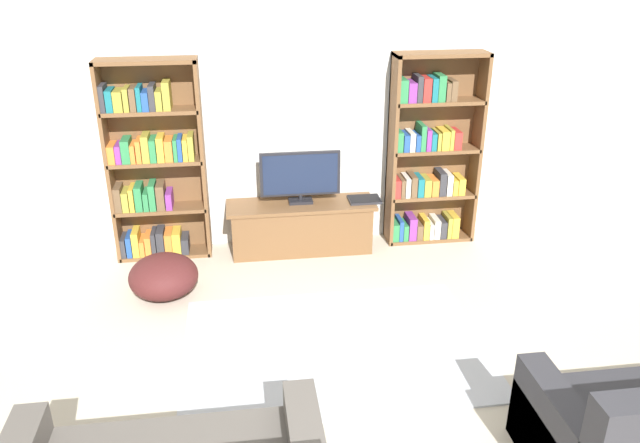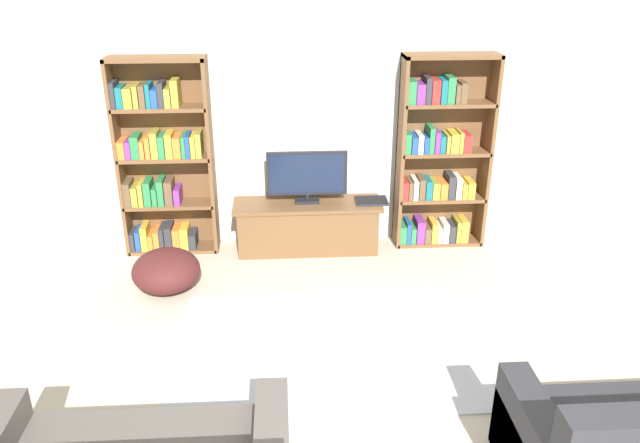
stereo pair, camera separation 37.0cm
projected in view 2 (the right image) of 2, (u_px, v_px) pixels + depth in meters
name	position (u px, v px, depth m)	size (l,w,h in m)	color
wall_back	(316.00, 120.00, 6.25)	(8.80, 0.06, 2.60)	silver
bookshelf_left	(162.00, 162.00, 6.15)	(0.92, 0.30, 1.97)	brown
bookshelf_right	(439.00, 158.00, 6.31)	(0.92, 0.30, 1.97)	brown
tv_stand	(308.00, 226.00, 6.40)	(1.50, 0.46, 0.52)	brown
television	(307.00, 176.00, 6.21)	(0.80, 0.16, 0.53)	black
laptop	(371.00, 201.00, 6.31)	(0.32, 0.24, 0.03)	#28282D
area_rug	(326.00, 347.00, 4.90)	(2.34, 1.65, 0.02)	#B2B7C1
beanbag_ottoman	(166.00, 271.00, 5.67)	(0.61, 0.61, 0.38)	#4C1E1E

